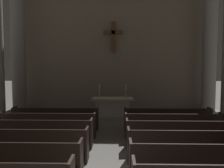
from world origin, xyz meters
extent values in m
cube|color=black|center=(-2.35, 1.13, 0.42)|extent=(3.48, 0.40, 0.05)
cube|color=black|center=(-2.35, 0.91, 0.70)|extent=(3.48, 0.05, 0.50)
cube|color=black|center=(-2.35, 1.31, 0.20)|extent=(3.48, 0.04, 0.40)
cube|color=black|center=(-0.58, 1.11, 0.47)|extent=(0.06, 0.50, 0.95)
cube|color=black|center=(-2.35, 2.26, 0.42)|extent=(3.48, 0.40, 0.05)
cube|color=black|center=(-2.35, 2.04, 0.70)|extent=(3.48, 0.05, 0.50)
cube|color=black|center=(-2.35, 2.44, 0.20)|extent=(3.48, 0.04, 0.40)
cube|color=black|center=(-0.58, 2.24, 0.47)|extent=(0.06, 0.50, 0.95)
cube|color=black|center=(-2.35, 3.40, 0.42)|extent=(3.48, 0.40, 0.05)
cube|color=black|center=(-2.35, 3.17, 0.70)|extent=(3.48, 0.05, 0.50)
cube|color=black|center=(-2.35, 3.58, 0.20)|extent=(3.48, 0.04, 0.40)
cube|color=black|center=(-0.58, 3.38, 0.47)|extent=(0.06, 0.50, 0.95)
cube|color=black|center=(-2.35, 4.53, 0.42)|extent=(3.48, 0.40, 0.05)
cube|color=black|center=(-2.35, 4.30, 0.70)|extent=(3.48, 0.05, 0.50)
cube|color=black|center=(-2.35, 4.71, 0.20)|extent=(3.48, 0.04, 0.40)
cube|color=black|center=(-0.58, 4.51, 0.47)|extent=(0.06, 0.50, 0.95)
cube|color=black|center=(-4.12, 4.51, 0.47)|extent=(0.06, 0.50, 0.95)
cube|color=black|center=(-2.35, 5.66, 0.42)|extent=(3.48, 0.40, 0.05)
cube|color=black|center=(-2.35, 5.44, 0.70)|extent=(3.48, 0.05, 0.50)
cube|color=black|center=(-2.35, 5.84, 0.20)|extent=(3.48, 0.04, 0.40)
cube|color=black|center=(-0.58, 5.64, 0.47)|extent=(0.06, 0.50, 0.95)
cube|color=black|center=(-4.12, 5.64, 0.47)|extent=(0.06, 0.50, 0.95)
cube|color=black|center=(2.35, 1.13, 0.42)|extent=(3.48, 0.40, 0.05)
cube|color=black|center=(2.35, 0.91, 0.70)|extent=(3.48, 0.05, 0.50)
cube|color=black|center=(0.58, 1.11, 0.47)|extent=(0.06, 0.50, 0.95)
cube|color=black|center=(2.35, 2.26, 0.42)|extent=(3.48, 0.40, 0.05)
cube|color=black|center=(2.35, 2.04, 0.70)|extent=(3.48, 0.05, 0.50)
cube|color=black|center=(2.35, 2.44, 0.20)|extent=(3.48, 0.04, 0.40)
cube|color=black|center=(0.58, 2.24, 0.47)|extent=(0.06, 0.50, 0.95)
cube|color=black|center=(2.35, 3.40, 0.42)|extent=(3.48, 0.40, 0.05)
cube|color=black|center=(2.35, 3.17, 0.70)|extent=(3.48, 0.05, 0.50)
cube|color=black|center=(2.35, 3.58, 0.20)|extent=(3.48, 0.04, 0.40)
cube|color=black|center=(0.58, 3.38, 0.47)|extent=(0.06, 0.50, 0.95)
cube|color=black|center=(2.35, 4.53, 0.42)|extent=(3.48, 0.40, 0.05)
cube|color=black|center=(2.35, 4.30, 0.70)|extent=(3.48, 0.05, 0.50)
cube|color=black|center=(2.35, 4.71, 0.20)|extent=(3.48, 0.04, 0.40)
cube|color=black|center=(0.58, 4.51, 0.47)|extent=(0.06, 0.50, 0.95)
cube|color=black|center=(4.12, 4.51, 0.47)|extent=(0.06, 0.50, 0.95)
cube|color=black|center=(2.35, 5.66, 0.42)|extent=(3.48, 0.40, 0.05)
cube|color=black|center=(2.35, 5.44, 0.70)|extent=(3.48, 0.05, 0.50)
cube|color=black|center=(2.35, 5.84, 0.20)|extent=(3.48, 0.04, 0.40)
cube|color=black|center=(0.58, 5.64, 0.47)|extent=(0.06, 0.50, 0.95)
cube|color=black|center=(4.12, 5.64, 0.47)|extent=(0.06, 0.50, 0.95)
cube|color=gray|center=(-5.36, 9.19, 0.10)|extent=(1.09, 1.09, 0.20)
cylinder|color=gray|center=(-5.36, 9.19, 3.50)|extent=(0.78, 0.78, 7.01)
cube|color=gray|center=(5.36, 9.19, 0.10)|extent=(1.09, 1.09, 0.20)
cylinder|color=gray|center=(5.36, 9.19, 3.50)|extent=(0.78, 0.78, 7.01)
cube|color=#A8A399|center=(0.00, 8.33, 0.44)|extent=(1.76, 0.72, 0.88)
cube|color=#A8A399|center=(0.00, 8.33, 0.94)|extent=(2.20, 0.90, 0.12)
cube|color=silver|center=(0.00, 8.33, 1.00)|extent=(2.09, 0.86, 0.01)
cylinder|color=#B79338|center=(-0.70, 8.33, 1.02)|extent=(0.16, 0.16, 0.02)
cylinder|color=#B79338|center=(-0.70, 8.33, 1.21)|extent=(0.07, 0.07, 0.40)
cylinder|color=silver|center=(-0.70, 8.33, 1.57)|extent=(0.04, 0.04, 0.33)
cylinder|color=#B79338|center=(0.70, 8.33, 1.02)|extent=(0.16, 0.16, 0.02)
cylinder|color=#B79338|center=(0.70, 8.33, 1.21)|extent=(0.07, 0.07, 0.40)
cylinder|color=silver|center=(0.70, 8.33, 1.57)|extent=(0.04, 0.04, 0.33)
cube|color=gray|center=(0.00, 10.51, 4.04)|extent=(11.97, 0.25, 8.08)
cube|color=brown|center=(0.00, 10.27, 4.44)|extent=(0.22, 0.22, 1.81)
cube|color=brown|center=(0.00, 10.27, 4.72)|extent=(1.16, 0.22, 0.22)
camera|label=1|loc=(0.29, -4.33, 2.66)|focal=38.46mm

